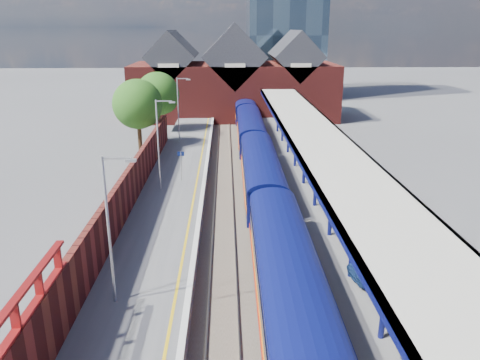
# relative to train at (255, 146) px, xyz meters

# --- Properties ---
(ground) EXTENTS (240.00, 240.00, 0.00)m
(ground) POSITION_rel_train_xyz_m (-1.49, -1.09, -2.12)
(ground) COLOR #5B5B5E
(ground) RESTS_ON ground
(ballast_bed) EXTENTS (6.00, 76.00, 0.06)m
(ballast_bed) POSITION_rel_train_xyz_m (-1.49, -11.09, -2.09)
(ballast_bed) COLOR #473D33
(ballast_bed) RESTS_ON ground
(rails) EXTENTS (4.51, 76.00, 0.14)m
(rails) POSITION_rel_train_xyz_m (-1.49, -11.09, -2.00)
(rails) COLOR slate
(rails) RESTS_ON ground
(left_platform) EXTENTS (5.00, 76.00, 1.00)m
(left_platform) POSITION_rel_train_xyz_m (-6.99, -11.09, -1.62)
(left_platform) COLOR #565659
(left_platform) RESTS_ON ground
(right_platform) EXTENTS (6.00, 76.00, 1.00)m
(right_platform) POSITION_rel_train_xyz_m (4.51, -11.09, -1.62)
(right_platform) COLOR #565659
(right_platform) RESTS_ON ground
(coping_left) EXTENTS (0.30, 76.00, 0.05)m
(coping_left) POSITION_rel_train_xyz_m (-4.64, -11.09, -1.10)
(coping_left) COLOR silver
(coping_left) RESTS_ON left_platform
(coping_right) EXTENTS (0.30, 76.00, 0.05)m
(coping_right) POSITION_rel_train_xyz_m (1.66, -11.09, -1.10)
(coping_right) COLOR silver
(coping_right) RESTS_ON right_platform
(yellow_line) EXTENTS (0.14, 76.00, 0.01)m
(yellow_line) POSITION_rel_train_xyz_m (-5.24, -11.09, -1.12)
(yellow_line) COLOR yellow
(yellow_line) RESTS_ON left_platform
(train) EXTENTS (2.96, 65.93, 3.45)m
(train) POSITION_rel_train_xyz_m (0.00, 0.00, 0.00)
(train) COLOR #0B1152
(train) RESTS_ON ground
(canopy) EXTENTS (4.50, 52.00, 4.48)m
(canopy) POSITION_rel_train_xyz_m (3.99, -9.14, 3.13)
(canopy) COLOR #0E1255
(canopy) RESTS_ON right_platform
(lamp_post_b) EXTENTS (1.48, 0.18, 7.00)m
(lamp_post_b) POSITION_rel_train_xyz_m (-7.86, -25.09, 2.87)
(lamp_post_b) COLOR #A5A8AA
(lamp_post_b) RESTS_ON left_platform
(lamp_post_c) EXTENTS (1.48, 0.18, 7.00)m
(lamp_post_c) POSITION_rel_train_xyz_m (-7.86, -9.09, 2.87)
(lamp_post_c) COLOR #A5A8AA
(lamp_post_c) RESTS_ON left_platform
(lamp_post_d) EXTENTS (1.48, 0.18, 7.00)m
(lamp_post_d) POSITION_rel_train_xyz_m (-7.86, 6.91, 2.87)
(lamp_post_d) COLOR #A5A8AA
(lamp_post_d) RESTS_ON left_platform
(platform_sign) EXTENTS (0.55, 0.08, 2.50)m
(platform_sign) POSITION_rel_train_xyz_m (-6.49, -7.09, 0.57)
(platform_sign) COLOR #A5A8AA
(platform_sign) RESTS_ON left_platform
(brick_wall) EXTENTS (0.35, 50.00, 3.86)m
(brick_wall) POSITION_rel_train_xyz_m (-9.59, -17.55, 0.33)
(brick_wall) COLOR maroon
(brick_wall) RESTS_ON left_platform
(station_building) EXTENTS (30.00, 12.12, 13.78)m
(station_building) POSITION_rel_train_xyz_m (-1.49, 26.91, 3.33)
(station_building) COLOR maroon
(station_building) RESTS_ON ground
(tree_near) EXTENTS (5.20, 5.20, 8.10)m
(tree_near) POSITION_rel_train_xyz_m (-11.84, 4.81, 3.23)
(tree_near) COLOR #382314
(tree_near) RESTS_ON ground
(tree_far) EXTENTS (5.20, 5.20, 8.10)m
(tree_far) POSITION_rel_train_xyz_m (-10.84, 12.81, 3.23)
(tree_far) COLOR #382314
(tree_far) RESTS_ON ground
(parked_car_silver) EXTENTS (4.81, 2.61, 1.50)m
(parked_car_silver) POSITION_rel_train_xyz_m (6.05, -30.07, -0.37)
(parked_car_silver) COLOR #A7A8AC
(parked_car_silver) RESTS_ON right_platform
(parked_car_dark) EXTENTS (4.24, 2.32, 1.16)m
(parked_car_dark) POSITION_rel_train_xyz_m (5.78, -27.37, -0.54)
(parked_car_dark) COLOR black
(parked_car_dark) RESTS_ON right_platform
(parked_car_blue) EXTENTS (4.21, 2.58, 1.09)m
(parked_car_blue) POSITION_rel_train_xyz_m (5.29, -23.54, -0.58)
(parked_car_blue) COLOR navy
(parked_car_blue) RESTS_ON right_platform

